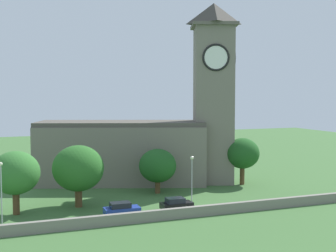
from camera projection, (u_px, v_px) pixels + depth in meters
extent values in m
plane|color=#3D6633|center=(154.00, 189.00, 73.52)|extent=(200.00, 200.00, 0.00)
cube|color=slate|center=(122.00, 154.00, 78.57)|extent=(29.38, 18.78, 9.61)
cube|color=#524C43|center=(121.00, 123.00, 78.20)|extent=(29.11, 18.03, 0.70)
cube|color=slate|center=(213.00, 106.00, 78.31)|extent=(8.05, 8.05, 25.88)
cube|color=#5B554B|center=(214.00, 26.00, 77.37)|extent=(9.34, 9.34, 0.50)
pyramid|color=#403C35|center=(214.00, 14.00, 77.23)|extent=(8.46, 8.46, 3.46)
cylinder|color=white|center=(216.00, 57.00, 74.57)|extent=(3.82, 1.48, 4.02)
torus|color=black|center=(216.00, 57.00, 74.57)|extent=(4.25, 1.83, 4.39)
cylinder|color=white|center=(233.00, 59.00, 77.83)|extent=(1.48, 3.82, 4.02)
torus|color=black|center=(233.00, 59.00, 77.83)|extent=(1.83, 4.25, 4.39)
cube|color=gray|center=(202.00, 211.00, 57.26)|extent=(52.40, 0.70, 1.29)
cube|color=#233D9E|center=(122.00, 211.00, 57.07)|extent=(4.40, 2.06, 0.81)
cube|color=#1E232B|center=(120.00, 205.00, 56.94)|extent=(2.48, 1.78, 0.64)
cylinder|color=black|center=(132.00, 211.00, 58.50)|extent=(0.66, 0.37, 0.65)
cylinder|color=black|center=(136.00, 215.00, 56.68)|extent=(0.66, 0.37, 0.65)
cylinder|color=black|center=(108.00, 213.00, 57.52)|extent=(0.66, 0.37, 0.65)
cylinder|color=black|center=(112.00, 217.00, 55.69)|extent=(0.66, 0.37, 0.65)
cube|color=black|center=(177.00, 205.00, 59.91)|extent=(4.08, 1.90, 0.77)
cube|color=#1E232B|center=(175.00, 200.00, 59.79)|extent=(2.29, 1.66, 0.61)
cylinder|color=black|center=(184.00, 206.00, 61.32)|extent=(0.62, 0.34, 0.62)
cylinder|color=black|center=(189.00, 209.00, 59.58)|extent=(0.62, 0.34, 0.62)
cylinder|color=black|center=(164.00, 208.00, 60.31)|extent=(0.62, 0.34, 0.62)
cylinder|color=black|center=(169.00, 211.00, 58.57)|extent=(0.62, 0.34, 0.62)
cylinder|color=#9EA0A5|center=(1.00, 196.00, 53.19)|extent=(0.14, 0.14, 6.82)
sphere|color=#F4EFCC|center=(1.00, 164.00, 52.93)|extent=(0.44, 0.44, 0.44)
cylinder|color=#9EA0A5|center=(192.00, 184.00, 61.44)|extent=(0.14, 0.14, 6.36)
sphere|color=#F4EFCC|center=(192.00, 158.00, 61.19)|extent=(0.44, 0.44, 0.44)
cylinder|color=brown|center=(79.00, 197.00, 61.85)|extent=(0.95, 0.95, 2.64)
ellipsoid|color=#286023|center=(78.00, 168.00, 61.58)|extent=(6.76, 6.76, 6.08)
cylinder|color=brown|center=(242.00, 175.00, 77.02)|extent=(0.78, 0.78, 3.08)
ellipsoid|color=#1E511E|center=(242.00, 153.00, 76.76)|extent=(5.57, 5.57, 5.01)
cylinder|color=brown|center=(16.00, 203.00, 58.03)|extent=(0.84, 0.84, 2.97)
ellipsoid|color=#33702D|center=(15.00, 173.00, 57.77)|extent=(6.00, 6.00, 5.40)
cylinder|color=brown|center=(158.00, 186.00, 70.31)|extent=(0.79, 0.79, 2.08)
ellipsoid|color=#1E511E|center=(158.00, 166.00, 70.08)|extent=(5.61, 5.61, 5.05)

